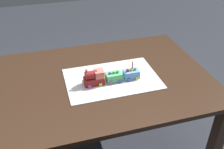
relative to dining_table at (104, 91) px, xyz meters
name	(u,v)px	position (x,y,z in m)	size (l,w,h in m)	color
dining_table	(104,91)	(0.00, 0.00, 0.00)	(1.40, 1.00, 0.74)	#382316
cake_board	(112,79)	(0.05, -0.03, 0.11)	(0.60, 0.40, 0.00)	silver
cake_locomotive	(94,78)	(-0.08, -0.06, 0.16)	(0.14, 0.08, 0.12)	maroon
cake_car_flatbed_mint_green	(114,77)	(0.05, -0.06, 0.14)	(0.10, 0.08, 0.07)	#59CC7A
cake_car_hopper_sky_blue	(131,74)	(0.17, -0.06, 0.14)	(0.10, 0.08, 0.07)	#669EEA
birthday_candle	(133,65)	(0.18, -0.06, 0.21)	(0.01, 0.01, 0.05)	#F24C59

